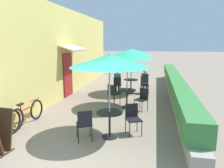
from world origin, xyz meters
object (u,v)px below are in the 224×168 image
patio_umbrella_near (109,61)px  patio_umbrella_far (131,52)px  patio_umbrella_mid (127,55)px  patio_table_mid (127,95)px  cafe_chair_near_left (84,123)px  cafe_chair_far_right (145,83)px  cafe_chair_mid_left (113,93)px  cafe_chair_near_right (133,116)px  seated_patron_far_right (145,81)px  patio_table_near (110,120)px  patio_table_far (131,84)px  bicycle_second (27,114)px  cafe_chair_mid_right (142,98)px  cafe_chair_far_left (117,84)px  seated_patron_far_left (117,80)px

patio_umbrella_near → patio_umbrella_far: (-0.01, 5.37, 0.00)m
patio_umbrella_mid → patio_table_mid: bearing=-90.0°
cafe_chair_near_left → cafe_chair_far_right: same height
patio_umbrella_near → cafe_chair_mid_left: (-0.53, 3.20, -1.62)m
patio_umbrella_mid → patio_umbrella_near: bearing=-92.0°
cafe_chair_near_left → cafe_chair_near_right: size_ratio=1.00×
cafe_chair_near_left → seated_patron_far_right: seated_patron_far_right is taller
patio_table_near → patio_table_far: same height
bicycle_second → patio_umbrella_near: bearing=-4.7°
cafe_chair_mid_right → cafe_chair_far_left: 2.95m
cafe_chair_far_right → bicycle_second: bearing=45.8°
cafe_chair_near_left → seated_patron_far_left: size_ratio=0.70×
cafe_chair_mid_left → patio_table_far: cafe_chair_mid_left is taller
cafe_chair_near_right → bicycle_second: (-3.40, 0.05, -0.16)m
cafe_chair_far_left → seated_patron_far_right: size_ratio=0.70×
cafe_chair_mid_right → patio_umbrella_far: (-0.75, 2.79, 1.62)m
seated_patron_far_right → bicycle_second: seated_patron_far_right is taller
cafe_chair_far_right → seated_patron_far_right: 0.20m
patio_umbrella_near → patio_umbrella_mid: 2.89m
patio_umbrella_far → cafe_chair_far_left: bearing=-163.6°
cafe_chair_mid_left → cafe_chair_mid_right: (1.27, -0.62, 0.00)m
cafe_chair_mid_right → patio_table_near: bearing=106.3°
patio_table_near → cafe_chair_near_left: 0.71m
patio_table_mid → cafe_chair_mid_right: size_ratio=0.84×
cafe_chair_mid_right → cafe_chair_far_right: bearing=-56.5°
cafe_chair_near_right → patio_umbrella_far: size_ratio=0.37×
patio_umbrella_near → bicycle_second: bearing=171.5°
cafe_chair_mid_right → seated_patron_far_left: 3.06m
cafe_chair_near_right → patio_umbrella_near: bearing=6.2°
patio_umbrella_near → cafe_chair_mid_right: 3.14m
patio_table_mid → cafe_chair_mid_right: 0.71m
cafe_chair_near_left → cafe_chair_near_right: (1.20, 0.74, 0.00)m
cafe_chair_mid_left → cafe_chair_near_right: bearing=-35.9°
cafe_chair_near_right → patio_umbrella_mid: 3.04m
cafe_chair_near_left → cafe_chair_mid_left: size_ratio=1.00×
cafe_chair_far_left → patio_umbrella_near: bearing=-92.7°
cafe_chair_far_left → seated_patron_far_right: bearing=1.7°
cafe_chair_far_left → seated_patron_far_right: seated_patron_far_right is taller
cafe_chair_near_left → patio_umbrella_mid: 3.71m
cafe_chair_mid_left → patio_umbrella_far: patio_umbrella_far is taller
patio_table_near → cafe_chair_near_left: cafe_chair_near_left is taller
cafe_chair_far_left → patio_umbrella_far: bearing=6.2°
cafe_chair_far_left → patio_umbrella_mid: bearing=-81.1°
patio_table_mid → cafe_chair_near_left: bearing=-102.2°
patio_table_mid → patio_umbrella_far: bearing=92.5°
patio_table_near → patio_umbrella_far: (-0.01, 5.37, 1.62)m
cafe_chair_far_right → patio_umbrella_far: bearing=6.2°
patio_umbrella_near → cafe_chair_mid_left: patio_umbrella_near is taller
patio_umbrella_near → cafe_chair_mid_right: bearing=74.0°
patio_table_mid → cafe_chair_mid_right: cafe_chair_mid_right is taller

